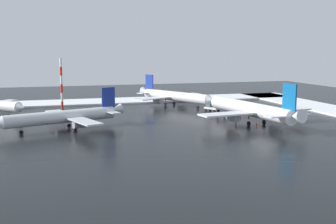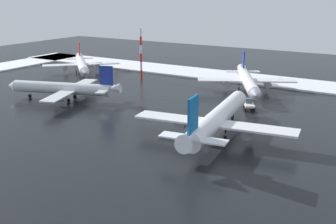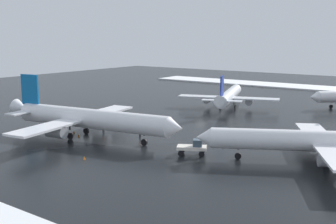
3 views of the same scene
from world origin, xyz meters
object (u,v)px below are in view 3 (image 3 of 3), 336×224
airplane_far_rear (87,118)px  traffic_cone_wingtip_side (84,158)px  airplane_parked_portside (229,96)px  ground_crew_mid_apron (140,132)px  ground_crew_by_nose_gear (103,128)px  airplane_parked_starboard (311,141)px  pushback_tug (193,147)px  traffic_cone_mid_line (79,136)px  traffic_cone_near_nose (74,132)px

airplane_far_rear → traffic_cone_wingtip_side: (-10.03, -9.63, -3.40)m
airplane_parked_portside → traffic_cone_wingtip_side: 55.65m
airplane_far_rear → ground_crew_mid_apron: airplane_far_rear is taller
traffic_cone_wingtip_side → ground_crew_by_nose_gear: bearing=34.7°
airplane_parked_starboard → ground_crew_mid_apron: 30.49m
airplane_far_rear → ground_crew_by_nose_gear: 5.08m
airplane_parked_starboard → ground_crew_by_nose_gear: size_ratio=17.75×
pushback_tug → ground_crew_mid_apron: bearing=136.1°
airplane_parked_portside → traffic_cone_wingtip_side: size_ratio=55.21×
airplane_far_rear → traffic_cone_wingtip_side: 14.31m
airplane_parked_portside → traffic_cone_mid_line: airplane_parked_portside is taller
airplane_parked_portside → ground_crew_by_nose_gear: 41.50m
pushback_tug → ground_crew_mid_apron: pushback_tug is taller
traffic_cone_mid_line → traffic_cone_wingtip_side: size_ratio=1.00×
airplane_parked_portside → ground_crew_by_nose_gear: size_ratio=17.76×
pushback_tug → traffic_cone_near_nose: (-0.83, 26.62, -1.01)m
airplane_parked_portside → pushback_tug: size_ratio=5.96×
pushback_tug → airplane_far_rear: bearing=156.9°
airplane_far_rear → ground_crew_by_nose_gear: bearing=85.2°
airplane_parked_portside → ground_crew_by_nose_gear: airplane_parked_portside is taller
airplane_parked_starboard → traffic_cone_near_nose: airplane_parked_starboard is taller
ground_crew_mid_apron → traffic_cone_near_nose: size_ratio=3.11×
airplane_parked_portside → ground_crew_mid_apron: airplane_parked_portside is taller
airplane_parked_starboard → traffic_cone_mid_line: size_ratio=55.19×
traffic_cone_wingtip_side → ground_crew_mid_apron: bearing=7.7°
ground_crew_mid_apron → airplane_parked_starboard: bearing=50.7°
airplane_parked_starboard → traffic_cone_mid_line: bearing=-15.0°
traffic_cone_mid_line → ground_crew_by_nose_gear: bearing=-18.7°
pushback_tug → airplane_parked_portside: bearing=82.8°
ground_crew_mid_apron → traffic_cone_wingtip_side: ground_crew_mid_apron is taller
traffic_cone_near_nose → airplane_parked_starboard: bearing=-79.9°
airplane_parked_starboard → ground_crew_mid_apron: bearing=-22.9°
ground_crew_by_nose_gear → traffic_cone_wingtip_side: ground_crew_by_nose_gear is taller
airplane_parked_portside → ground_crew_mid_apron: (-39.47, -2.29, -2.10)m
airplane_parked_starboard → traffic_cone_near_nose: bearing=-17.9°
ground_crew_by_nose_gear → airplane_parked_starboard: bearing=40.1°
airplane_far_rear → traffic_cone_mid_line: airplane_far_rear is taller
airplane_far_rear → traffic_cone_mid_line: size_ratio=67.94×
pushback_tug → traffic_cone_near_nose: bearing=153.8°
traffic_cone_wingtip_side → pushback_tug: bearing=-45.4°
airplane_parked_portside → ground_crew_mid_apron: size_ratio=17.76×
traffic_cone_mid_line → traffic_cone_wingtip_side: (-9.49, -11.54, 0.00)m
traffic_cone_wingtip_side → airplane_parked_portside: bearing=4.6°
airplane_far_rear → airplane_parked_portside: 45.67m
airplane_parked_starboard → traffic_cone_near_nose: size_ratio=55.19×
ground_crew_by_nose_gear → traffic_cone_wingtip_side: (-14.32, -9.91, -0.70)m
airplane_far_rear → traffic_cone_near_nose: (1.01, 4.97, -3.40)m
pushback_tug → traffic_cone_mid_line: size_ratio=9.26×
ground_crew_by_nose_gear → traffic_cone_near_nose: (-3.28, 4.69, -0.70)m
ground_crew_by_nose_gear → traffic_cone_wingtip_side: bearing=-21.7°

